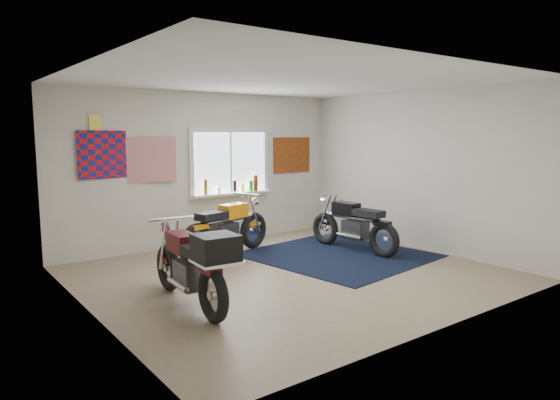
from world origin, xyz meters
TOP-DOWN VIEW (x-y plane):
  - ground at (0.00, 0.00)m, footprint 5.50×5.50m
  - room_shell at (0.00, 0.00)m, footprint 5.50×5.50m
  - navy_rug at (1.28, 0.40)m, footprint 2.82×2.90m
  - window_assembly at (0.50, 2.47)m, footprint 1.66×0.17m
  - oil_bottles at (0.64, 2.40)m, footprint 1.15×0.09m
  - flag_display at (-1.90, 2.48)m, footprint 1.60×0.10m
  - triumph_poster at (1.95, 2.48)m, footprint 0.90×0.03m
  - yellow_triumph at (-0.18, 1.50)m, footprint 1.91×0.73m
  - black_chrome_bike at (1.71, 0.48)m, footprint 0.57×1.88m
  - maroon_tourer at (-1.76, -0.46)m, footprint 0.59×1.91m

SIDE VIEW (x-z plane):
  - ground at x=0.00m, z-range 0.00..0.00m
  - navy_rug at x=1.28m, z-range 0.00..0.01m
  - black_chrome_bike at x=1.71m, z-range -0.06..0.90m
  - yellow_triumph at x=-0.18m, z-range -0.06..0.92m
  - maroon_tourer at x=-1.76m, z-range 0.02..0.99m
  - oil_bottles at x=0.64m, z-range 0.87..1.17m
  - window_assembly at x=0.50m, z-range 0.74..2.00m
  - triumph_poster at x=1.95m, z-range 1.20..1.90m
  - room_shell at x=0.00m, z-range -1.11..4.39m
  - flag_display at x=-1.90m, z-range 1.56..2.73m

